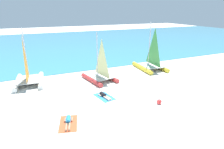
# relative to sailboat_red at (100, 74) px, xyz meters

# --- Properties ---
(ground_plane) EXTENTS (120.00, 120.00, 0.00)m
(ground_plane) POSITION_rel_sailboat_red_xyz_m (0.42, 3.46, -0.71)
(ground_plane) COLOR white
(ocean_water) EXTENTS (120.00, 40.00, 0.05)m
(ocean_water) POSITION_rel_sailboat_red_xyz_m (0.42, 23.50, -0.69)
(ocean_water) COLOR teal
(ocean_water) RESTS_ON ground
(sailboat_red) EXTENTS (3.01, 4.05, 4.77)m
(sailboat_red) POSITION_rel_sailboat_red_xyz_m (0.00, 0.00, 0.00)
(sailboat_red) COLOR #CC3838
(sailboat_red) RESTS_ON ground
(sailboat_yellow) EXTENTS (2.89, 4.33, 5.48)m
(sailboat_yellow) POSITION_rel_sailboat_red_xyz_m (6.82, 1.06, 0.11)
(sailboat_yellow) COLOR yellow
(sailboat_yellow) RESTS_ON ground
(sailboat_white) EXTENTS (2.93, 4.26, 5.29)m
(sailboat_white) POSITION_rel_sailboat_red_xyz_m (-6.63, 1.80, 0.08)
(sailboat_white) COLOR white
(sailboat_white) RESTS_ON ground
(towel_left) EXTENTS (1.54, 2.11, 0.01)m
(towel_left) POSITION_rel_sailboat_red_xyz_m (-4.52, -6.39, -0.71)
(towel_left) COLOR #EA5933
(towel_left) RESTS_ON ground
(sunbather_left) EXTENTS (0.77, 1.55, 0.30)m
(sunbather_left) POSITION_rel_sailboat_red_xyz_m (-4.51, -6.32, -0.58)
(sunbather_left) COLOR #268CCC
(sunbather_left) RESTS_ON towel_left
(towel_right) EXTENTS (1.46, 2.08, 0.01)m
(towel_right) POSITION_rel_sailboat_red_xyz_m (-1.03, -3.75, -0.71)
(towel_right) COLOR #338CD8
(towel_right) RESTS_ON ground
(sunbather_right) EXTENTS (0.71, 1.56, 0.30)m
(sunbather_right) POSITION_rel_sailboat_red_xyz_m (-1.05, -3.69, -0.58)
(sunbather_right) COLOR black
(sunbather_right) RESTS_ON towel_right
(beach_ball) EXTENTS (0.38, 0.38, 0.38)m
(beach_ball) POSITION_rel_sailboat_red_xyz_m (2.34, -6.56, -0.52)
(beach_ball) COLOR red
(beach_ball) RESTS_ON ground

